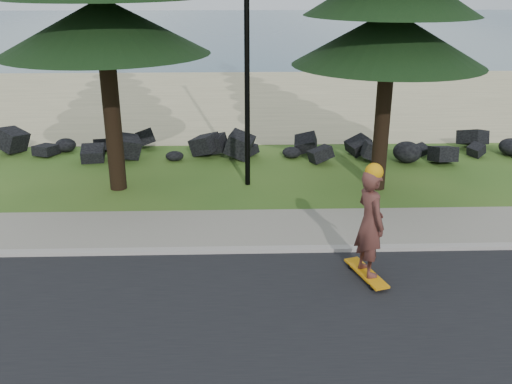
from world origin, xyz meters
TOP-DOWN VIEW (x-y plane):
  - ground at (0.00, 0.00)m, footprint 160.00×160.00m
  - road at (0.00, -4.50)m, footprint 160.00×7.00m
  - kerb at (0.00, -0.90)m, footprint 160.00×0.20m
  - sidewalk at (0.00, 0.20)m, footprint 160.00×2.00m
  - beach_sand at (0.00, 14.50)m, footprint 160.00×15.00m
  - ocean at (0.00, 51.00)m, footprint 160.00×58.00m
  - seawall_boulders at (0.00, 5.60)m, footprint 60.00×2.40m
  - lamp_post at (0.00, 3.20)m, footprint 0.25×0.14m
  - skateboarder at (2.17, -2.05)m, footprint 0.69×1.27m

SIDE VIEW (x-z plane):
  - ground at x=0.00m, z-range 0.00..0.00m
  - seawall_boulders at x=0.00m, z-range -0.55..0.55m
  - ocean at x=0.00m, z-range 0.00..0.01m
  - beach_sand at x=0.00m, z-range 0.00..0.01m
  - road at x=0.00m, z-range 0.00..0.02m
  - sidewalk at x=0.00m, z-range 0.00..0.08m
  - kerb at x=0.00m, z-range 0.00..0.10m
  - skateboarder at x=2.17m, z-range 0.01..2.30m
  - lamp_post at x=0.00m, z-range 0.06..8.20m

